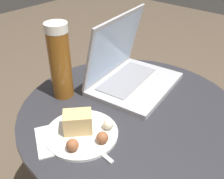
{
  "coord_description": "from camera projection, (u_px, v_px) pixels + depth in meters",
  "views": [
    {
      "loc": [
        -0.55,
        -0.4,
        1.06
      ],
      "look_at": [
        -0.03,
        0.05,
        0.61
      ],
      "focal_mm": 42.0,
      "sensor_mm": 36.0,
      "label": 1
    }
  ],
  "objects": [
    {
      "name": "table",
      "position": [
        129.0,
        140.0,
        0.93
      ],
      "size": [
        0.72,
        0.72,
        0.54
      ],
      "color": "black",
      "rests_on": "ground_plane"
    },
    {
      "name": "beer_glass",
      "position": [
        60.0,
        61.0,
        0.85
      ],
      "size": [
        0.07,
        0.07,
        0.26
      ],
      "color": "brown",
      "rests_on": "table"
    },
    {
      "name": "laptop",
      "position": [
        128.0,
        72.0,
        0.96
      ],
      "size": [
        0.35,
        0.29,
        0.26
      ],
      "color": "#B2B2B7",
      "rests_on": "table"
    },
    {
      "name": "snack_plate",
      "position": [
        82.0,
        130.0,
        0.74
      ],
      "size": [
        0.21,
        0.21,
        0.07
      ],
      "color": "silver",
      "rests_on": "table"
    },
    {
      "name": "fork",
      "position": [
        85.0,
        139.0,
        0.73
      ],
      "size": [
        0.04,
        0.2,
        0.0
      ],
      "color": "silver",
      "rests_on": "table"
    },
    {
      "name": "napkin",
      "position": [
        69.0,
        136.0,
        0.74
      ],
      "size": [
        0.22,
        0.2,
        0.0
      ],
      "color": "white",
      "rests_on": "table"
    }
  ]
}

